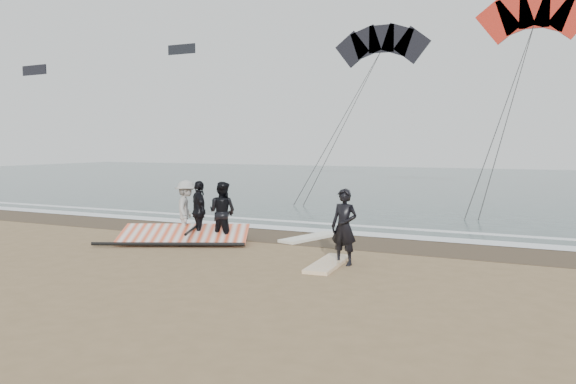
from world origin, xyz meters
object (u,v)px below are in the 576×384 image
Objects in this scene: board_white at (328,264)px; board_cream at (310,238)px; sail_rig at (185,236)px; man_main at (344,227)px.

board_cream reaches higher than board_white.
sail_rig is (-5.14, 1.15, 0.15)m from board_white.
sail_rig reaches higher than board_white.
man_main is 0.82× the size of board_cream.
board_cream is (-1.93, 3.35, 0.00)m from board_white.
board_white is 3.86m from board_cream.
board_white is 0.53× the size of sail_rig.
board_white is at bearing -12.58° from sail_rig.
sail_rig is (-3.22, -2.20, 0.15)m from board_cream.
man_main is 0.86× the size of board_white.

